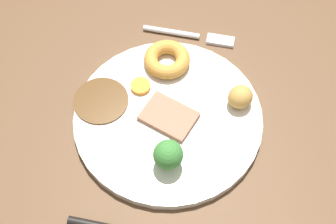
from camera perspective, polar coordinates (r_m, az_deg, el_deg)
name	(u,v)px	position (r cm, az deg, el deg)	size (l,w,h in cm)	color
dining_table	(176,121)	(70.82, 0.95, -1.06)	(120.00, 84.00, 3.60)	brown
dinner_plate	(168,118)	(68.14, 0.00, -0.74)	(27.64, 27.64, 1.40)	silver
gravy_pool	(101,100)	(69.46, -8.23, 1.43)	(8.19, 8.19, 0.30)	#563819
meat_slice_main	(169,116)	(67.01, 0.09, -0.53)	(7.53, 5.38, 0.80)	#9E664C
yorkshire_pudding	(167,59)	(71.95, -0.13, 6.49)	(7.16, 7.16, 2.19)	#C68938
roast_potato_left	(240,97)	(68.06, 8.89, 1.85)	(3.76, 3.43, 3.38)	#BC8C42
carrot_coin_front	(141,86)	(70.05, -3.40, 3.19)	(2.99, 2.99, 0.67)	orange
broccoli_floret	(165,155)	(61.62, -0.41, -5.25)	(4.09, 4.09, 4.76)	#8CB766
fork	(191,36)	(77.84, 2.91, 9.38)	(2.58, 15.32, 0.90)	silver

